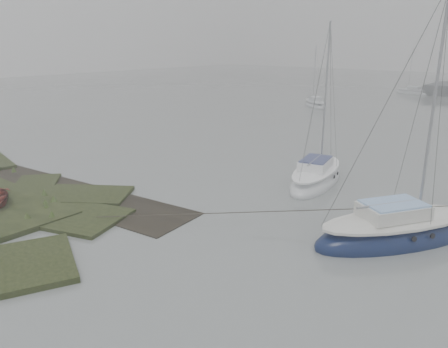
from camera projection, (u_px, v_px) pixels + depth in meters
ground at (373, 128)px, 37.11m from camera, size 160.00×160.00×0.00m
sailboat_main at (397, 232)px, 16.11m from camera, size 5.56×6.94×9.61m
sailboat_white at (316, 177)px, 22.70m from camera, size 3.24×6.42×8.66m
sailboat_far_a at (315, 104)px, 49.62m from camera, size 4.80×4.83×7.23m
sailboat_far_c at (412, 92)px, 61.69m from camera, size 5.05×2.56×6.80m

